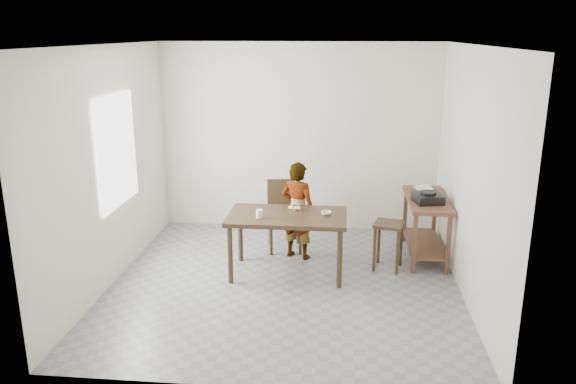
# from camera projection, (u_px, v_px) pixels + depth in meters

# --- Properties ---
(floor) EXTENTS (4.00, 4.00, 0.04)m
(floor) POSITION_uv_depth(u_px,v_px,m) (285.00, 285.00, 6.55)
(floor) COLOR gray
(floor) RESTS_ON ground
(ceiling) EXTENTS (4.00, 4.00, 0.04)m
(ceiling) POSITION_uv_depth(u_px,v_px,m) (284.00, 43.00, 5.79)
(ceiling) COLOR white
(ceiling) RESTS_ON wall_back
(wall_back) EXTENTS (4.00, 0.04, 2.70)m
(wall_back) POSITION_uv_depth(u_px,v_px,m) (299.00, 138.00, 8.10)
(wall_back) COLOR silver
(wall_back) RESTS_ON ground
(wall_front) EXTENTS (4.00, 0.04, 2.70)m
(wall_front) POSITION_uv_depth(u_px,v_px,m) (257.00, 236.00, 4.24)
(wall_front) COLOR silver
(wall_front) RESTS_ON ground
(wall_left) EXTENTS (0.04, 4.00, 2.70)m
(wall_left) POSITION_uv_depth(u_px,v_px,m) (107.00, 167.00, 6.36)
(wall_left) COLOR silver
(wall_left) RESTS_ON ground
(wall_right) EXTENTS (0.04, 4.00, 2.70)m
(wall_right) POSITION_uv_depth(u_px,v_px,m) (473.00, 176.00, 5.98)
(wall_right) COLOR silver
(wall_right) RESTS_ON ground
(window_pane) EXTENTS (0.02, 1.10, 1.30)m
(window_pane) POSITION_uv_depth(u_px,v_px,m) (117.00, 151.00, 6.50)
(window_pane) COLOR white
(window_pane) RESTS_ON wall_left
(dining_table) EXTENTS (1.40, 0.80, 0.75)m
(dining_table) POSITION_uv_depth(u_px,v_px,m) (287.00, 244.00, 6.73)
(dining_table) COLOR #382818
(dining_table) RESTS_ON floor
(prep_counter) EXTENTS (0.50, 1.20, 0.80)m
(prep_counter) POSITION_uv_depth(u_px,v_px,m) (425.00, 227.00, 7.23)
(prep_counter) COLOR brown
(prep_counter) RESTS_ON floor
(child) EXTENTS (0.54, 0.46, 1.27)m
(child) POSITION_uv_depth(u_px,v_px,m) (298.00, 210.00, 7.15)
(child) COLOR white
(child) RESTS_ON floor
(dining_chair) EXTENTS (0.52, 0.52, 0.93)m
(dining_chair) POSITION_uv_depth(u_px,v_px,m) (285.00, 217.00, 7.45)
(dining_chair) COLOR #382818
(dining_chair) RESTS_ON floor
(stool) EXTENTS (0.41, 0.41, 0.60)m
(stool) POSITION_uv_depth(u_px,v_px,m) (388.00, 246.00, 6.88)
(stool) COLOR #382818
(stool) RESTS_ON floor
(glass_tumbler) EXTENTS (0.09, 0.09, 0.10)m
(glass_tumbler) POSITION_uv_depth(u_px,v_px,m) (259.00, 214.00, 6.50)
(glass_tumbler) COLOR silver
(glass_tumbler) RESTS_ON dining_table
(small_bowl) EXTENTS (0.14, 0.14, 0.04)m
(small_bowl) POSITION_uv_depth(u_px,v_px,m) (326.00, 213.00, 6.62)
(small_bowl) COLOR silver
(small_bowl) RESTS_ON dining_table
(banana) EXTENTS (0.21, 0.18, 0.06)m
(banana) POSITION_uv_depth(u_px,v_px,m) (294.00, 207.00, 6.79)
(banana) COLOR #EDBE48
(banana) RESTS_ON dining_table
(serving_bowl) EXTENTS (0.31, 0.31, 0.06)m
(serving_bowl) POSITION_uv_depth(u_px,v_px,m) (423.00, 190.00, 7.38)
(serving_bowl) COLOR silver
(serving_bowl) RESTS_ON prep_counter
(gas_burner) EXTENTS (0.39, 0.39, 0.11)m
(gas_burner) POSITION_uv_depth(u_px,v_px,m) (428.00, 198.00, 6.91)
(gas_burner) COLOR black
(gas_burner) RESTS_ON prep_counter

